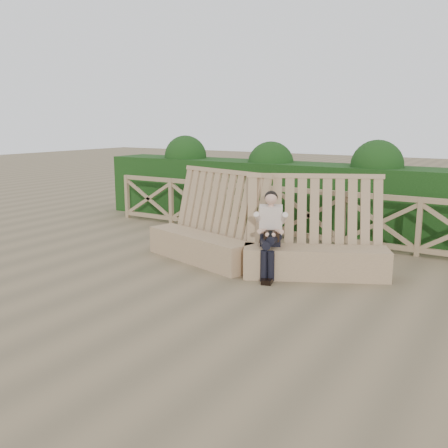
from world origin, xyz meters
The scene contains 5 objects.
ground centered at (0.00, 0.00, 0.00)m, with size 60.00×60.00×0.00m, color brown.
bench centered at (-0.03, 1.27, 0.41)m, with size 4.40×1.71×1.62m.
woman centered at (0.38, 0.99, 0.75)m, with size 0.55×0.82×1.37m.
guardrail centered at (0.00, 3.50, 0.55)m, with size 10.10×0.09×1.10m.
hedge centered at (0.00, 4.70, 0.75)m, with size 12.00×1.20×1.50m, color black.
Camera 1 is at (3.85, -5.95, 2.45)m, focal length 40.00 mm.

